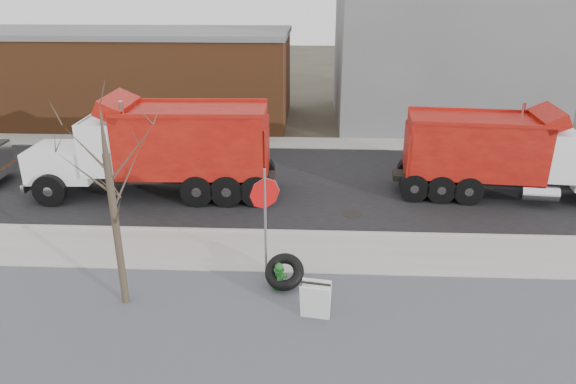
{
  "coord_description": "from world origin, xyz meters",
  "views": [
    {
      "loc": [
        1.49,
        -13.59,
        7.55
      ],
      "look_at": [
        0.77,
        1.74,
        1.4
      ],
      "focal_mm": 32.0,
      "sensor_mm": 36.0,
      "label": 1
    }
  ],
  "objects_px": {
    "truck_tire": "(284,272)",
    "stop_sign": "(265,206)",
    "fire_hydrant": "(279,277)",
    "dump_truck_red_b": "(162,146)",
    "sandwich_board": "(315,301)",
    "dump_truck_red_a": "(503,153)"
  },
  "relations": [
    {
      "from": "truck_tire",
      "to": "fire_hydrant",
      "type": "bearing_deg",
      "value": -145.55
    },
    {
      "from": "truck_tire",
      "to": "dump_truck_red_b",
      "type": "bearing_deg",
      "value": 127.65
    },
    {
      "from": "stop_sign",
      "to": "dump_truck_red_b",
      "type": "relative_size",
      "value": 0.34
    },
    {
      "from": "truck_tire",
      "to": "dump_truck_red_a",
      "type": "distance_m",
      "value": 10.54
    },
    {
      "from": "sandwich_board",
      "to": "dump_truck_red_a",
      "type": "height_order",
      "value": "dump_truck_red_a"
    },
    {
      "from": "stop_sign",
      "to": "dump_truck_red_b",
      "type": "height_order",
      "value": "dump_truck_red_b"
    },
    {
      "from": "sandwich_board",
      "to": "dump_truck_red_b",
      "type": "relative_size",
      "value": 0.11
    },
    {
      "from": "fire_hydrant",
      "to": "stop_sign",
      "type": "xyz_separation_m",
      "value": [
        -0.4,
        0.63,
        1.79
      ]
    },
    {
      "from": "fire_hydrant",
      "to": "stop_sign",
      "type": "height_order",
      "value": "stop_sign"
    },
    {
      "from": "truck_tire",
      "to": "sandwich_board",
      "type": "height_order",
      "value": "sandwich_board"
    },
    {
      "from": "stop_sign",
      "to": "dump_truck_red_b",
      "type": "xyz_separation_m",
      "value": [
        -4.43,
        5.91,
        -0.18
      ]
    },
    {
      "from": "fire_hydrant",
      "to": "sandwich_board",
      "type": "bearing_deg",
      "value": -61.99
    },
    {
      "from": "truck_tire",
      "to": "stop_sign",
      "type": "relative_size",
      "value": 0.37
    },
    {
      "from": "sandwich_board",
      "to": "dump_truck_red_b",
      "type": "height_order",
      "value": "dump_truck_red_b"
    },
    {
      "from": "truck_tire",
      "to": "dump_truck_red_b",
      "type": "xyz_separation_m",
      "value": [
        -4.97,
        6.44,
        1.5
      ]
    },
    {
      "from": "fire_hydrant",
      "to": "truck_tire",
      "type": "bearing_deg",
      "value": 26.16
    },
    {
      "from": "stop_sign",
      "to": "sandwich_board",
      "type": "relative_size",
      "value": 3.21
    },
    {
      "from": "truck_tire",
      "to": "stop_sign",
      "type": "height_order",
      "value": "stop_sign"
    },
    {
      "from": "dump_truck_red_b",
      "to": "truck_tire",
      "type": "bearing_deg",
      "value": 125.49
    },
    {
      "from": "dump_truck_red_b",
      "to": "sandwich_board",
      "type": "bearing_deg",
      "value": 124.29
    },
    {
      "from": "stop_sign",
      "to": "dump_truck_red_a",
      "type": "height_order",
      "value": "dump_truck_red_a"
    },
    {
      "from": "stop_sign",
      "to": "dump_truck_red_a",
      "type": "distance_m",
      "value": 10.55
    }
  ]
}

